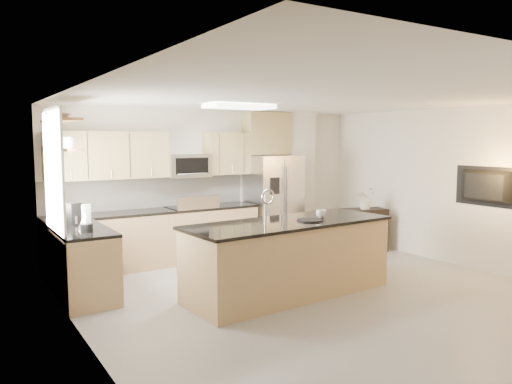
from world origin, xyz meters
TOP-DOWN VIEW (x-y plane):
  - floor at (0.00, 0.00)m, footprint 6.50×6.50m
  - ceiling at (0.00, 0.00)m, footprint 6.00×6.50m
  - wall_back at (0.00, 3.25)m, footprint 6.00×0.02m
  - wall_left at (-3.00, 0.00)m, footprint 0.02×6.50m
  - wall_right at (3.00, 0.00)m, footprint 0.02×6.50m
  - back_counter at (-1.23, 2.93)m, footprint 3.55×0.66m
  - left_counter at (-2.67, 1.85)m, footprint 0.66×1.50m
  - range at (-0.60, 2.92)m, footprint 0.76×0.64m
  - upper_cabinets at (-1.30, 3.09)m, footprint 3.50×0.33m
  - microwave at (-0.60, 3.04)m, footprint 0.76×0.40m
  - refrigerator at (1.06, 2.87)m, footprint 0.92×0.78m
  - partition_column at (1.82, 3.10)m, footprint 0.60×0.30m
  - window at (-2.98, 1.85)m, footprint 0.04×1.15m
  - shelf_lower at (-2.85, 1.95)m, footprint 0.30×1.20m
  - shelf_upper at (-2.85, 1.95)m, footprint 0.30×1.20m
  - ceiling_fixture at (-0.40, 1.60)m, footprint 1.00×0.50m
  - island at (-0.30, 0.48)m, footprint 2.95×1.22m
  - credenza at (2.33, 1.88)m, footprint 1.07×0.65m
  - cup at (0.25, 0.47)m, footprint 0.16×0.16m
  - platter at (-0.05, 0.34)m, footprint 0.35×0.35m
  - blender at (-2.67, 1.50)m, footprint 0.15×0.15m
  - kettle at (-2.63, 1.75)m, footprint 0.21×0.21m
  - coffee_maker at (-2.70, 2.13)m, footprint 0.21×0.23m
  - bowl at (-2.85, 2.07)m, footprint 0.44×0.44m
  - flower_vase at (2.40, 1.81)m, footprint 0.56×0.49m
  - television at (2.91, -0.20)m, footprint 0.14×1.08m

SIDE VIEW (x-z plane):
  - floor at x=0.00m, z-range 0.00..0.00m
  - credenza at x=2.33m, z-range 0.00..0.80m
  - left_counter at x=-2.67m, z-range 0.00..0.92m
  - back_counter at x=-1.23m, z-range -0.25..1.19m
  - range at x=-0.60m, z-range -0.10..1.04m
  - island at x=-0.30m, z-range -0.21..1.21m
  - refrigerator at x=1.06m, z-range 0.00..1.78m
  - platter at x=-0.05m, z-range 1.00..1.02m
  - kettle at x=-2.63m, z-range 0.91..1.16m
  - cup at x=0.25m, z-range 1.00..1.11m
  - coffee_maker at x=-2.70m, z-range 0.91..1.22m
  - blender at x=-2.67m, z-range 0.90..1.25m
  - flower_vase at x=2.40m, z-range 0.80..1.40m
  - wall_back at x=0.00m, z-range 0.00..2.60m
  - wall_left at x=-3.00m, z-range 0.00..2.60m
  - wall_right at x=3.00m, z-range 0.00..2.60m
  - partition_column at x=1.82m, z-range 0.00..2.60m
  - television at x=2.91m, z-range 1.04..1.66m
  - microwave at x=-0.60m, z-range 1.43..1.83m
  - window at x=-2.98m, z-range 0.83..2.47m
  - upper_cabinets at x=-1.30m, z-range 1.45..2.20m
  - shelf_lower at x=-2.85m, z-range 1.93..1.97m
  - shelf_upper at x=-2.85m, z-range 2.30..2.34m
  - bowl at x=-2.85m, z-range 2.34..2.44m
  - ceiling_fixture at x=-0.40m, z-range 2.53..2.59m
  - ceiling at x=0.00m, z-range 2.59..2.61m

